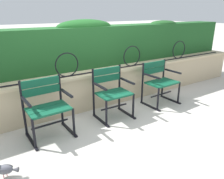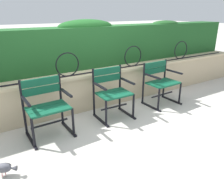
% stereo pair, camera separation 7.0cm
% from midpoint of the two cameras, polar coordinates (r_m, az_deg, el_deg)
% --- Properties ---
extents(ground_plane, '(60.00, 60.00, 0.00)m').
position_cam_midpoint_polar(ground_plane, '(3.78, 0.94, -8.10)').
color(ground_plane, '#BCB7AD').
extents(stone_wall, '(8.10, 0.41, 0.69)m').
position_cam_midpoint_polar(stone_wall, '(4.24, -4.60, 0.17)').
color(stone_wall, tan).
rests_on(stone_wall, ground).
extents(iron_arch_fence, '(7.54, 0.02, 0.42)m').
position_cam_midpoint_polar(iron_arch_fence, '(3.87, -9.51, 5.95)').
color(iron_arch_fence, black).
rests_on(iron_arch_fence, stone_wall).
extents(hedge_row, '(7.94, 0.54, 0.92)m').
position_cam_midpoint_polar(hedge_row, '(4.44, -7.68, 11.08)').
color(hedge_row, '#1E5123').
rests_on(hedge_row, stone_wall).
extents(park_chair_left, '(0.63, 0.54, 0.85)m').
position_cam_midpoint_polar(park_chair_left, '(3.35, -16.02, -3.91)').
color(park_chair_left, '#0F4C33').
rests_on(park_chair_left, ground).
extents(park_chair_centre, '(0.58, 0.53, 0.86)m').
position_cam_midpoint_polar(park_chair_centre, '(3.77, 0.51, -0.46)').
color(park_chair_centre, '#0F4C33').
rests_on(park_chair_centre, ground).
extents(park_chair_right, '(0.65, 0.55, 0.82)m').
position_cam_midpoint_polar(park_chair_right, '(4.44, 12.79, 2.13)').
color(park_chair_right, '#0F4C33').
rests_on(park_chair_right, ground).
extents(pigeon_near_chairs, '(0.27, 0.20, 0.22)m').
position_cam_midpoint_polar(pigeon_near_chairs, '(2.87, -25.64, -17.69)').
color(pigeon_near_chairs, '#5B5B66').
rests_on(pigeon_near_chairs, ground).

